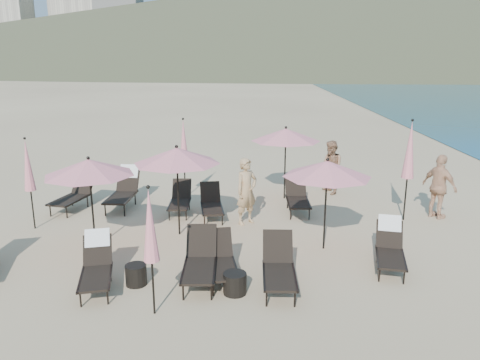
{
  "coord_description": "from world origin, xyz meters",
  "views": [
    {
      "loc": [
        0.14,
        -8.85,
        4.33
      ],
      "look_at": [
        -0.22,
        3.5,
        1.1
      ],
      "focal_mm": 35.0,
      "sensor_mm": 36.0,
      "label": 1
    }
  ],
  "objects_px": {
    "umbrella_closed_0": "(150,226)",
    "beachgoer_c": "(439,187)",
    "umbrella_closed_1": "(410,151)",
    "side_table_1": "(235,283)",
    "lounger_8": "(180,199)",
    "umbrella_open_2": "(327,169)",
    "beachgoer_a": "(247,191)",
    "umbrella_closed_3": "(184,143)",
    "lounger_10": "(297,197)",
    "side_table_0": "(136,275)",
    "lounger_1": "(96,264)",
    "lounger_6": "(74,194)",
    "lounger_5": "(390,246)",
    "lounger_4": "(279,266)",
    "beachgoer_b": "(331,168)",
    "lounger_3": "(221,260)",
    "umbrella_closed_2": "(28,166)",
    "umbrella_open_0": "(89,167)",
    "lounger_7": "(124,189)",
    "umbrella_open_3": "(286,135)",
    "lounger_2": "(200,260)",
    "umbrella_open_1": "(177,156)"
  },
  "relations": [
    {
      "from": "umbrella_closed_0",
      "to": "beachgoer_c",
      "type": "bearing_deg",
      "value": 37.64
    },
    {
      "from": "umbrella_closed_1",
      "to": "side_table_1",
      "type": "height_order",
      "value": "umbrella_closed_1"
    },
    {
      "from": "lounger_8",
      "to": "umbrella_open_2",
      "type": "distance_m",
      "value": 4.78
    },
    {
      "from": "beachgoer_a",
      "to": "umbrella_closed_3",
      "type": "bearing_deg",
      "value": 91.48
    },
    {
      "from": "lounger_10",
      "to": "umbrella_closed_0",
      "type": "height_order",
      "value": "umbrella_closed_0"
    },
    {
      "from": "side_table_0",
      "to": "side_table_1",
      "type": "bearing_deg",
      "value": -8.71
    },
    {
      "from": "lounger_1",
      "to": "lounger_8",
      "type": "bearing_deg",
      "value": 64.58
    },
    {
      "from": "lounger_6",
      "to": "beachgoer_c",
      "type": "bearing_deg",
      "value": 10.25
    },
    {
      "from": "lounger_5",
      "to": "beachgoer_c",
      "type": "relative_size",
      "value": 0.9
    },
    {
      "from": "side_table_0",
      "to": "side_table_1",
      "type": "height_order",
      "value": "side_table_0"
    },
    {
      "from": "lounger_4",
      "to": "lounger_6",
      "type": "bearing_deg",
      "value": 140.9
    },
    {
      "from": "beachgoer_b",
      "to": "lounger_5",
      "type": "bearing_deg",
      "value": -11.65
    },
    {
      "from": "lounger_5",
      "to": "umbrella_closed_0",
      "type": "height_order",
      "value": "umbrella_closed_0"
    },
    {
      "from": "lounger_1",
      "to": "umbrella_closed_0",
      "type": "distance_m",
      "value": 2.03
    },
    {
      "from": "lounger_3",
      "to": "umbrella_closed_2",
      "type": "distance_m",
      "value": 5.91
    },
    {
      "from": "umbrella_open_0",
      "to": "side_table_1",
      "type": "bearing_deg",
      "value": -31.97
    },
    {
      "from": "umbrella_open_0",
      "to": "lounger_8",
      "type": "bearing_deg",
      "value": 58.83
    },
    {
      "from": "lounger_6",
      "to": "umbrella_open_2",
      "type": "bearing_deg",
      "value": -8.83
    },
    {
      "from": "umbrella_closed_2",
      "to": "beachgoer_b",
      "type": "bearing_deg",
      "value": 23.14
    },
    {
      "from": "lounger_10",
      "to": "lounger_6",
      "type": "bearing_deg",
      "value": 178.87
    },
    {
      "from": "lounger_7",
      "to": "lounger_8",
      "type": "height_order",
      "value": "lounger_7"
    },
    {
      "from": "umbrella_closed_2",
      "to": "umbrella_closed_0",
      "type": "bearing_deg",
      "value": -45.65
    },
    {
      "from": "lounger_7",
      "to": "umbrella_open_0",
      "type": "relative_size",
      "value": 0.84
    },
    {
      "from": "lounger_4",
      "to": "umbrella_closed_0",
      "type": "distance_m",
      "value": 2.73
    },
    {
      "from": "beachgoer_b",
      "to": "side_table_1",
      "type": "bearing_deg",
      "value": -38.32
    },
    {
      "from": "umbrella_open_0",
      "to": "side_table_0",
      "type": "xyz_separation_m",
      "value": [
        1.42,
        -1.81,
        -1.74
      ]
    },
    {
      "from": "beachgoer_a",
      "to": "lounger_6",
      "type": "bearing_deg",
      "value": 128.7
    },
    {
      "from": "lounger_7",
      "to": "umbrella_open_3",
      "type": "distance_m",
      "value": 5.17
    },
    {
      "from": "lounger_10",
      "to": "umbrella_open_3",
      "type": "xyz_separation_m",
      "value": [
        -0.29,
        1.27,
        1.6
      ]
    },
    {
      "from": "lounger_2",
      "to": "lounger_10",
      "type": "distance_m",
      "value": 5.05
    },
    {
      "from": "side_table_0",
      "to": "lounger_3",
      "type": "bearing_deg",
      "value": 11.0
    },
    {
      "from": "lounger_1",
      "to": "lounger_2",
      "type": "relative_size",
      "value": 0.97
    },
    {
      "from": "umbrella_closed_1",
      "to": "side_table_0",
      "type": "height_order",
      "value": "umbrella_closed_1"
    },
    {
      "from": "lounger_8",
      "to": "beachgoer_c",
      "type": "xyz_separation_m",
      "value": [
        7.22,
        -0.26,
        0.5
      ]
    },
    {
      "from": "umbrella_open_0",
      "to": "umbrella_open_2",
      "type": "xyz_separation_m",
      "value": [
        5.37,
        0.12,
        -0.03
      ]
    },
    {
      "from": "lounger_8",
      "to": "umbrella_closed_3",
      "type": "height_order",
      "value": "umbrella_closed_3"
    },
    {
      "from": "umbrella_open_0",
      "to": "beachgoer_a",
      "type": "height_order",
      "value": "umbrella_open_0"
    },
    {
      "from": "umbrella_closed_0",
      "to": "lounger_4",
      "type": "bearing_deg",
      "value": 25.41
    },
    {
      "from": "lounger_7",
      "to": "umbrella_closed_1",
      "type": "xyz_separation_m",
      "value": [
        8.02,
        -1.01,
        1.4
      ]
    },
    {
      "from": "umbrella_open_2",
      "to": "umbrella_closed_3",
      "type": "bearing_deg",
      "value": 133.78
    },
    {
      "from": "beachgoer_c",
      "to": "lounger_3",
      "type": "bearing_deg",
      "value": 91.1
    },
    {
      "from": "lounger_1",
      "to": "lounger_3",
      "type": "bearing_deg",
      "value": -4.63
    },
    {
      "from": "lounger_7",
      "to": "umbrella_open_3",
      "type": "relative_size",
      "value": 0.8
    },
    {
      "from": "lounger_3",
      "to": "side_table_0",
      "type": "relative_size",
      "value": 3.72
    },
    {
      "from": "lounger_6",
      "to": "beachgoer_b",
      "type": "distance_m",
      "value": 8.03
    },
    {
      "from": "umbrella_closed_1",
      "to": "beachgoer_c",
      "type": "relative_size",
      "value": 1.55
    },
    {
      "from": "umbrella_open_1",
      "to": "side_table_1",
      "type": "relative_size",
      "value": 5.14
    },
    {
      "from": "umbrella_open_0",
      "to": "beachgoer_b",
      "type": "height_order",
      "value": "umbrella_open_0"
    },
    {
      "from": "lounger_8",
      "to": "umbrella_open_3",
      "type": "bearing_deg",
      "value": 23.53
    },
    {
      "from": "umbrella_open_1",
      "to": "umbrella_closed_1",
      "type": "xyz_separation_m",
      "value": [
        6.02,
        1.25,
        -0.09
      ]
    }
  ]
}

